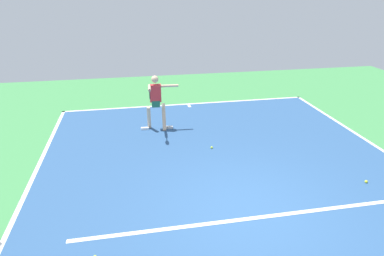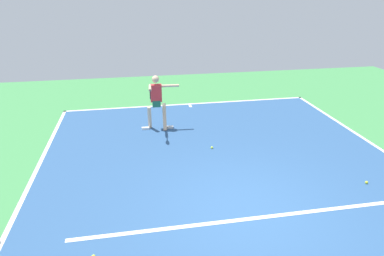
{
  "view_description": "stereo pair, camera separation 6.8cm",
  "coord_description": "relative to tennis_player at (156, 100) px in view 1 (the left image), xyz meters",
  "views": [
    {
      "loc": [
        2.12,
        5.29,
        4.14
      ],
      "look_at": [
        0.69,
        -2.22,
        0.9
      ],
      "focal_mm": 31.52,
      "sensor_mm": 36.0,
      "label": 1
    },
    {
      "loc": [
        2.06,
        5.3,
        4.14
      ],
      "look_at": [
        0.69,
        -2.22,
        0.9
      ],
      "focal_mm": 31.52,
      "sensor_mm": 36.0,
      "label": 2
    }
  ],
  "objects": [
    {
      "name": "ground_plane",
      "position": [
        -1.38,
        4.41,
        -0.97
      ],
      "size": [
        22.38,
        22.38,
        0.0
      ],
      "primitive_type": "plane",
      "color": "#428E4C"
    },
    {
      "name": "court_surface",
      "position": [
        -1.38,
        4.41,
        -0.97
      ],
      "size": [
        9.12,
        13.36,
        0.0
      ],
      "primitive_type": "cube",
      "color": "#2D5484",
      "rests_on": "ground_plane"
    },
    {
      "name": "court_line_baseline_near",
      "position": [
        -1.38,
        -2.22,
        -0.97
      ],
      "size": [
        9.12,
        0.1,
        0.01
      ],
      "primitive_type": "cube",
      "color": "white",
      "rests_on": "ground_plane"
    },
    {
      "name": "court_line_sideline_right",
      "position": [
        3.13,
        4.41,
        -0.97
      ],
      "size": [
        0.1,
        13.36,
        0.01
      ],
      "primitive_type": "cube",
      "color": "white",
      "rests_on": "ground_plane"
    },
    {
      "name": "court_line_service",
      "position": [
        -1.38,
        4.71,
        -0.97
      ],
      "size": [
        6.84,
        0.1,
        0.01
      ],
      "primitive_type": "cube",
      "color": "white",
      "rests_on": "ground_plane"
    },
    {
      "name": "court_line_centre_mark",
      "position": [
        -1.38,
        -2.02,
        -0.97
      ],
      "size": [
        0.1,
        0.3,
        0.01
      ],
      "primitive_type": "cube",
      "color": "white",
      "rests_on": "ground_plane"
    },
    {
      "name": "tennis_player",
      "position": [
        0.0,
        0.0,
        0.0
      ],
      "size": [
        1.19,
        1.23,
        1.72
      ],
      "rotation": [
        0.0,
        0.0,
        -0.06
      ],
      "color": "beige",
      "rests_on": "ground_plane"
    },
    {
      "name": "tennis_ball_near_service_line",
      "position": [
        -4.38,
        3.99,
        -0.94
      ],
      "size": [
        0.07,
        0.07,
        0.07
      ],
      "primitive_type": "sphere",
      "color": "yellow",
      "rests_on": "ground_plane"
    },
    {
      "name": "tennis_ball_by_sideline",
      "position": [
        -1.35,
        1.63,
        -0.94
      ],
      "size": [
        0.07,
        0.07,
        0.07
      ],
      "primitive_type": "sphere",
      "color": "#C6E53D",
      "rests_on": "ground_plane"
    }
  ]
}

